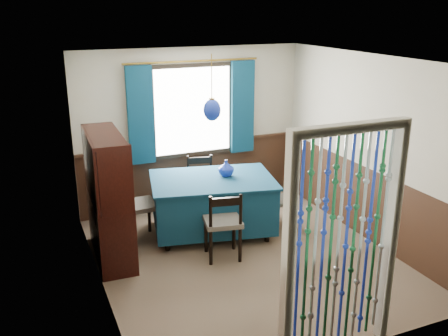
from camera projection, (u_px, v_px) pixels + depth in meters
name	position (u px, v px, depth m)	size (l,w,h in m)	color
floor	(246.00, 258.00, 6.40)	(4.00, 4.00, 0.00)	brown
ceiling	(249.00, 60.00, 5.62)	(4.00, 4.00, 0.00)	silver
wall_back	(192.00, 129.00, 7.76)	(3.60, 3.60, 0.00)	beige
wall_front	(348.00, 231.00, 4.26)	(3.60, 3.60, 0.00)	beige
wall_left	(95.00, 185.00, 5.34)	(4.00, 4.00, 0.00)	beige
wall_right	(368.00, 149.00, 6.68)	(4.00, 4.00, 0.00)	beige
wainscot_back	(193.00, 175.00, 7.98)	(3.60, 3.60, 0.00)	#3A2216
wainscot_front	(340.00, 306.00, 4.50)	(3.60, 3.60, 0.00)	#3A2216
wainscot_left	(102.00, 248.00, 5.58)	(4.00, 4.00, 0.00)	#3A2216
wainscot_right	(362.00, 201.00, 6.90)	(4.00, 4.00, 0.00)	#3A2216
window	(192.00, 111.00, 7.62)	(1.32, 0.12, 1.42)	black
doorway	(342.00, 249.00, 4.37)	(1.16, 0.12, 2.18)	silver
dining_table	(213.00, 202.00, 6.97)	(1.89, 1.49, 0.81)	#0E354C
chair_near	(223.00, 223.00, 6.25)	(0.53, 0.51, 0.92)	black
chair_far	(201.00, 184.00, 7.67)	(0.52, 0.50, 0.88)	black
chair_left	(137.00, 206.00, 6.74)	(0.46, 0.48, 0.94)	black
chair_right	(280.00, 200.00, 7.11)	(0.48, 0.49, 0.82)	black
sideboard	(109.00, 215.00, 6.27)	(0.48, 1.26, 1.63)	black
pendant_lamp	(212.00, 110.00, 6.56)	(0.24, 0.24, 0.87)	olive
vase_table	(226.00, 169.00, 6.95)	(0.20, 0.20, 0.21)	navy
bowl_shelf	(116.00, 180.00, 5.84)	(0.18, 0.18, 0.05)	beige
vase_sideboard	(109.00, 183.00, 6.38)	(0.19, 0.19, 0.20)	beige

